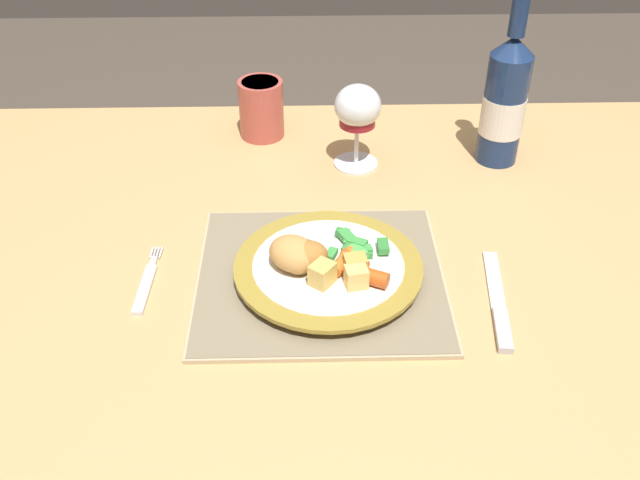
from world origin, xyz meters
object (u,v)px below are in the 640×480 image
at_px(drinking_cup, 261,108).
at_px(bottle, 505,100).
at_px(dining_table, 348,291).
at_px(fork, 146,284).
at_px(wine_glass, 358,111).
at_px(dinner_plate, 328,269).
at_px(table_knife, 499,307).

bearing_deg(drinking_cup, bottle, -13.35).
bearing_deg(dining_table, fork, -160.62).
bearing_deg(fork, wine_glass, 45.89).
xyz_separation_m(dinner_plate, drinking_cup, (-0.10, 0.39, 0.03)).
bearing_deg(drinking_cup, table_knife, -55.90).
xyz_separation_m(dinner_plate, fork, (-0.23, -0.01, -0.01)).
xyz_separation_m(fork, wine_glass, (0.28, 0.29, 0.09)).
xyz_separation_m(dinner_plate, table_knife, (0.21, -0.06, -0.01)).
bearing_deg(wine_glass, drinking_cup, 146.27).
distance_m(dining_table, drinking_cup, 0.36).
relative_size(dining_table, dinner_plate, 5.49).
distance_m(wine_glass, drinking_cup, 0.19).
distance_m(table_knife, wine_glass, 0.39).
height_order(dinner_plate, wine_glass, wine_glass).
height_order(table_knife, drinking_cup, drinking_cup).
distance_m(dining_table, table_knife, 0.25).
height_order(table_knife, wine_glass, wine_glass).
xyz_separation_m(fork, bottle, (0.51, 0.30, 0.10)).
height_order(dining_table, drinking_cup, drinking_cup).
relative_size(fork, bottle, 0.46).
height_order(dining_table, table_knife, table_knife).
relative_size(wine_glass, bottle, 0.47).
xyz_separation_m(dinner_plate, bottle, (0.28, 0.30, 0.09)).
bearing_deg(bottle, dinner_plate, -133.24).
bearing_deg(dinner_plate, bottle, 46.76).
height_order(dining_table, wine_glass, wine_glass).
bearing_deg(dining_table, drinking_cup, 113.47).
bearing_deg(table_knife, dinner_plate, 163.41).
xyz_separation_m(dinner_plate, wine_glass, (0.05, 0.29, 0.08)).
xyz_separation_m(dining_table, bottle, (0.25, 0.21, 0.20)).
bearing_deg(dinner_plate, table_knife, -16.59).
bearing_deg(drinking_cup, dinner_plate, -75.65).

